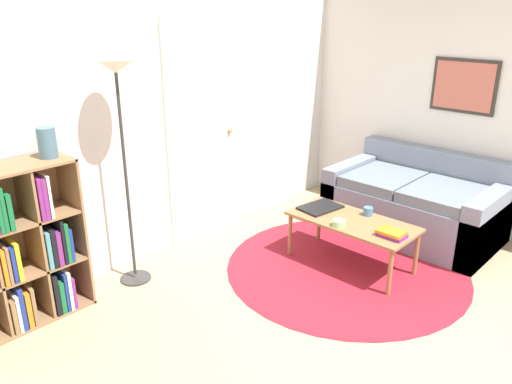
# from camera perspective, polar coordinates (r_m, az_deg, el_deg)

# --- Properties ---
(ground_plane) EXTENTS (14.00, 14.00, 0.00)m
(ground_plane) POSITION_cam_1_polar(r_m,az_deg,el_deg) (3.39, 21.34, -18.82)
(ground_plane) COLOR tan
(wall_back) EXTENTS (7.31, 0.11, 2.60)m
(wall_back) POSITION_cam_1_polar(r_m,az_deg,el_deg) (4.35, -9.78, 9.91)
(wall_back) COLOR silver
(wall_back) RESTS_ON ground_plane
(wall_right) EXTENTS (0.08, 5.59, 2.60)m
(wall_right) POSITION_cam_1_polar(r_m,az_deg,el_deg) (5.23, 19.55, 10.97)
(wall_right) COLOR silver
(wall_right) RESTS_ON ground_plane
(rug) EXTENTS (2.00, 2.00, 0.01)m
(rug) POSITION_cam_1_polar(r_m,az_deg,el_deg) (4.31, 10.23, -8.47)
(rug) COLOR maroon
(rug) RESTS_ON ground_plane
(bookshelf) EXTENTS (0.91, 0.34, 1.11)m
(bookshelf) POSITION_cam_1_polar(r_m,az_deg,el_deg) (3.70, -26.50, -6.42)
(bookshelf) COLOR #936B47
(bookshelf) RESTS_ON ground_plane
(floor_lamp) EXTENTS (0.29, 0.29, 1.73)m
(floor_lamp) POSITION_cam_1_polar(r_m,az_deg,el_deg) (3.70, -15.46, 10.27)
(floor_lamp) COLOR #333333
(floor_lamp) RESTS_ON ground_plane
(couch) EXTENTS (0.92, 1.53, 0.76)m
(couch) POSITION_cam_1_polar(r_m,az_deg,el_deg) (5.03, 17.88, -1.29)
(couch) COLOR gray
(couch) RESTS_ON ground_plane
(coffee_table) EXTENTS (0.50, 1.05, 0.41)m
(coffee_table) POSITION_cam_1_polar(r_m,az_deg,el_deg) (4.21, 10.92, -3.67)
(coffee_table) COLOR #996B42
(coffee_table) RESTS_ON ground_plane
(laptop) EXTENTS (0.39, 0.29, 0.02)m
(laptop) POSITION_cam_1_polar(r_m,az_deg,el_deg) (4.38, 7.35, -1.75)
(laptop) COLOR black
(laptop) RESTS_ON coffee_table
(bowl) EXTENTS (0.11, 0.11, 0.05)m
(bowl) POSITION_cam_1_polar(r_m,az_deg,el_deg) (4.06, 9.43, -3.53)
(bowl) COLOR #9ED193
(bowl) RESTS_ON coffee_table
(book_stack_on_table) EXTENTS (0.15, 0.21, 0.05)m
(book_stack_on_table) POSITION_cam_1_polar(r_m,az_deg,el_deg) (3.96, 15.23, -4.61)
(book_stack_on_table) COLOR #7F287A
(book_stack_on_table) RESTS_ON coffee_table
(cup) EXTENTS (0.08, 0.08, 0.07)m
(cup) POSITION_cam_1_polar(r_m,az_deg,el_deg) (4.30, 12.68, -2.17)
(cup) COLOR teal
(cup) RESTS_ON coffee_table
(vase_on_shelf) EXTENTS (0.12, 0.12, 0.21)m
(vase_on_shelf) POSITION_cam_1_polar(r_m,az_deg,el_deg) (3.60, -22.76, 5.22)
(vase_on_shelf) COLOR slate
(vase_on_shelf) RESTS_ON bookshelf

